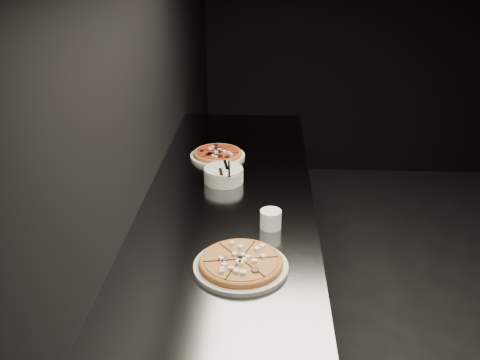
{
  "coord_description": "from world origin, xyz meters",
  "views": [
    {
      "loc": [
        -1.97,
        -2.07,
        1.97
      ],
      "look_at": [
        -2.08,
        0.02,
        1.01
      ],
      "focal_mm": 40.0,
      "sensor_mm": 36.0,
      "label": 1
    }
  ],
  "objects_px": {
    "cutlery": "(225,169)",
    "ramekin": "(271,219)",
    "counter": "(229,287)",
    "plate_stack": "(224,175)",
    "pizza_mushroom": "(241,263)",
    "pizza_tomato": "(218,154)"
  },
  "relations": [
    {
      "from": "plate_stack",
      "to": "pizza_mushroom",
      "type": "bearing_deg",
      "value": -80.65
    },
    {
      "from": "pizza_mushroom",
      "to": "plate_stack",
      "type": "height_order",
      "value": "plate_stack"
    },
    {
      "from": "ramekin",
      "to": "pizza_tomato",
      "type": "bearing_deg",
      "value": 110.87
    },
    {
      "from": "pizza_tomato",
      "to": "plate_stack",
      "type": "distance_m",
      "value": 0.3
    },
    {
      "from": "counter",
      "to": "ramekin",
      "type": "bearing_deg",
      "value": -50.96
    },
    {
      "from": "ramekin",
      "to": "plate_stack",
      "type": "bearing_deg",
      "value": 117.51
    },
    {
      "from": "counter",
      "to": "plate_stack",
      "type": "relative_size",
      "value": 13.51
    },
    {
      "from": "counter",
      "to": "ramekin",
      "type": "relative_size",
      "value": 29.05
    },
    {
      "from": "plate_stack",
      "to": "cutlery",
      "type": "xyz_separation_m",
      "value": [
        0.01,
        -0.01,
        0.04
      ]
    },
    {
      "from": "counter",
      "to": "pizza_tomato",
      "type": "height_order",
      "value": "pizza_tomato"
    },
    {
      "from": "pizza_tomato",
      "to": "plate_stack",
      "type": "relative_size",
      "value": 1.6
    },
    {
      "from": "counter",
      "to": "plate_stack",
      "type": "height_order",
      "value": "plate_stack"
    },
    {
      "from": "counter",
      "to": "ramekin",
      "type": "distance_m",
      "value": 0.58
    },
    {
      "from": "pizza_mushroom",
      "to": "pizza_tomato",
      "type": "xyz_separation_m",
      "value": [
        -0.17,
        1.01,
        -0.0
      ]
    },
    {
      "from": "pizza_mushroom",
      "to": "ramekin",
      "type": "relative_size",
      "value": 4.03
    },
    {
      "from": "counter",
      "to": "plate_stack",
      "type": "xyz_separation_m",
      "value": [
        -0.04,
        0.2,
        0.49
      ]
    },
    {
      "from": "counter",
      "to": "pizza_mushroom",
      "type": "xyz_separation_m",
      "value": [
        0.08,
        -0.52,
        0.48
      ]
    },
    {
      "from": "counter",
      "to": "plate_stack",
      "type": "bearing_deg",
      "value": 100.49
    },
    {
      "from": "pizza_mushroom",
      "to": "cutlery",
      "type": "relative_size",
      "value": 1.74
    },
    {
      "from": "cutlery",
      "to": "counter",
      "type": "bearing_deg",
      "value": -91.61
    },
    {
      "from": "cutlery",
      "to": "ramekin",
      "type": "relative_size",
      "value": 2.31
    },
    {
      "from": "counter",
      "to": "pizza_tomato",
      "type": "bearing_deg",
      "value": 100.46
    }
  ]
}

